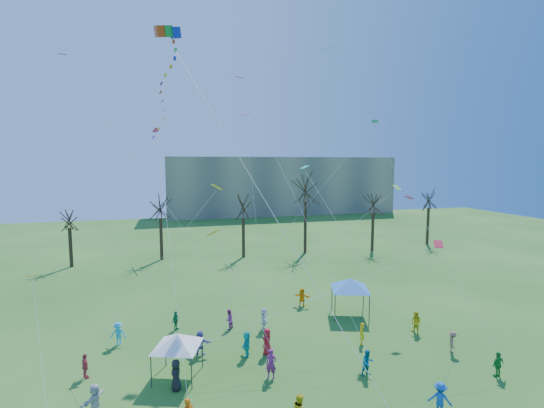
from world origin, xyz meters
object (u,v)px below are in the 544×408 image
object	(u,v)px
canopy_tent_white	(177,340)
canopy_tent_blue	(350,284)
big_box_kite	(169,91)
distant_building	(281,185)

from	to	relation	value
canopy_tent_white	canopy_tent_blue	distance (m)	16.11
big_box_kite	canopy_tent_white	distance (m)	15.79
canopy_tent_white	canopy_tent_blue	bearing A→B (deg)	22.61
canopy_tent_white	canopy_tent_blue	size ratio (longest dim) A/B	0.85
distant_building	canopy_tent_blue	bearing A→B (deg)	-101.34
distant_building	canopy_tent_white	xyz separation A→B (m)	(-28.64, -74.85, -5.10)
distant_building	canopy_tent_blue	distance (m)	70.18
big_box_kite	canopy_tent_white	bearing A→B (deg)	-88.76
canopy_tent_white	canopy_tent_blue	xyz separation A→B (m)	(14.87, 6.19, 0.41)
distant_building	big_box_kite	size ratio (longest dim) A/B	2.31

